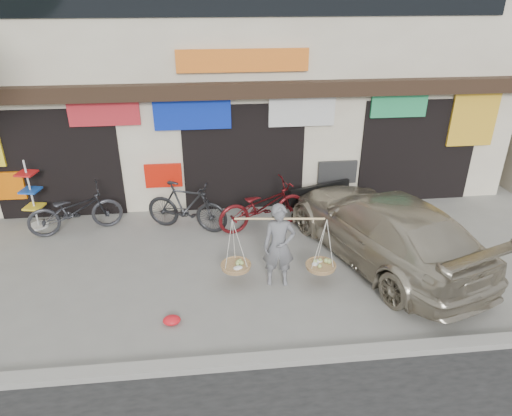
{
  "coord_description": "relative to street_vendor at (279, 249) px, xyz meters",
  "views": [
    {
      "loc": [
        -0.85,
        -7.2,
        5.24
      ],
      "look_at": [
        0.02,
        0.9,
        1.23
      ],
      "focal_mm": 32.0,
      "sensor_mm": 36.0,
      "label": 1
    }
  ],
  "objects": [
    {
      "name": "bike_1",
      "position": [
        -1.8,
        2.37,
        -0.17
      ],
      "size": [
        2.06,
        1.25,
        1.2
      ],
      "primitive_type": "imported",
      "rotation": [
        0.0,
        0.0,
        1.2
      ],
      "color": "black",
      "rests_on": "ground"
    },
    {
      "name": "shophouse_block",
      "position": [
        -0.37,
        6.35,
        2.68
      ],
      "size": [
        14.0,
        6.32,
        7.0
      ],
      "color": "beige",
      "rests_on": "ground"
    },
    {
      "name": "street_vendor",
      "position": [
        0.0,
        0.0,
        0.0
      ],
      "size": [
        2.18,
        0.74,
        1.67
      ],
      "rotation": [
        0.0,
        0.0,
        -0.11
      ],
      "color": "slate",
      "rests_on": "ground"
    },
    {
      "name": "ground",
      "position": [
        -0.37,
        -0.07,
        -0.77
      ],
      "size": [
        70.0,
        70.0,
        0.0
      ],
      "primitive_type": "plane",
      "color": "gray",
      "rests_on": "ground"
    },
    {
      "name": "bike_0",
      "position": [
        -4.37,
        2.55,
        -0.22
      ],
      "size": [
        2.22,
        1.26,
        1.1
      ],
      "primitive_type": "imported",
      "rotation": [
        0.0,
        0.0,
        1.84
      ],
      "color": "#2A2B30",
      "rests_on": "ground"
    },
    {
      "name": "display_rack",
      "position": [
        -5.38,
        2.9,
        -0.09
      ],
      "size": [
        0.47,
        0.47,
        1.69
      ],
      "rotation": [
        0.0,
        0.0,
        -0.19
      ],
      "color": "silver",
      "rests_on": "ground"
    },
    {
      "name": "suv",
      "position": [
        2.28,
        0.68,
        -0.05
      ],
      "size": [
        3.58,
        5.37,
        1.44
      ],
      "rotation": [
        0.0,
        0.0,
        3.48
      ],
      "color": "#A99E88",
      "rests_on": "ground"
    },
    {
      "name": "red_bag",
      "position": [
        -1.99,
        -0.99,
        -0.7
      ],
      "size": [
        0.31,
        0.25,
        0.14
      ],
      "primitive_type": "ellipsoid",
      "color": "red",
      "rests_on": "ground"
    },
    {
      "name": "kerb",
      "position": [
        -0.37,
        -2.07,
        -0.71
      ],
      "size": [
        70.0,
        0.25,
        0.12
      ],
      "primitive_type": "cube",
      "color": "gray",
      "rests_on": "ground"
    },
    {
      "name": "bike_2",
      "position": [
        -0.03,
        2.27,
        -0.2
      ],
      "size": [
        2.31,
        1.36,
        1.15
      ],
      "primitive_type": "imported",
      "rotation": [
        0.0,
        0.0,
        1.86
      ],
      "color": "#520E11",
      "rests_on": "ground"
    }
  ]
}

